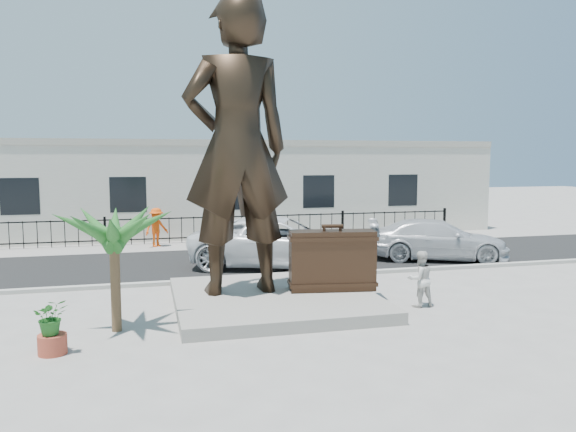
% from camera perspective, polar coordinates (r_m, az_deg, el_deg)
% --- Properties ---
extents(ground, '(100.00, 100.00, 0.00)m').
position_cam_1_polar(ground, '(13.84, 2.09, -10.38)').
color(ground, '#9E9991').
rests_on(ground, ground).
extents(street, '(40.00, 7.00, 0.01)m').
position_cam_1_polar(street, '(21.42, -4.00, -4.46)').
color(street, black).
rests_on(street, ground).
extents(curb, '(40.00, 0.25, 0.12)m').
position_cam_1_polar(curb, '(18.05, -1.98, -6.27)').
color(curb, '#A5A399').
rests_on(curb, ground).
extents(far_sidewalk, '(40.00, 2.50, 0.02)m').
position_cam_1_polar(far_sidewalk, '(25.31, -5.63, -2.83)').
color(far_sidewalk, '#9E9991').
rests_on(far_sidewalk, ground).
extents(plinth, '(5.20, 5.20, 0.30)m').
position_cam_1_polar(plinth, '(15.07, -1.38, -8.40)').
color(plinth, gray).
rests_on(plinth, ground).
extents(fence, '(22.00, 0.10, 1.20)m').
position_cam_1_polar(fence, '(26.01, -5.91, -1.28)').
color(fence, black).
rests_on(fence, ground).
extents(building, '(28.00, 7.00, 4.40)m').
position_cam_1_polar(building, '(30.01, -7.13, 2.75)').
color(building, silver).
rests_on(building, ground).
extents(statue, '(2.92, 2.01, 7.73)m').
position_cam_1_polar(statue, '(14.83, -5.23, 7.00)').
color(statue, black).
rests_on(statue, plinth).
extents(suitcase, '(2.38, 1.05, 1.62)m').
position_cam_1_polar(suitcase, '(15.32, 4.50, -4.50)').
color(suitcase, '#301F14').
rests_on(suitcase, plinth).
extents(tourist, '(0.76, 0.61, 1.48)m').
position_cam_1_polar(tourist, '(15.12, 13.28, -6.23)').
color(tourist, silver).
rests_on(tourist, ground).
extents(car_white, '(6.99, 5.00, 1.77)m').
position_cam_1_polar(car_white, '(19.93, -0.76, -2.65)').
color(car_white, white).
rests_on(car_white, street).
extents(car_silver, '(5.62, 3.84, 1.51)m').
position_cam_1_polar(car_silver, '(22.08, 14.93, -2.34)').
color(car_silver, silver).
rests_on(car_silver, street).
extents(worker, '(1.25, 1.10, 1.68)m').
position_cam_1_polar(worker, '(24.92, -13.22, -1.13)').
color(worker, '#F14E0C').
rests_on(worker, far_sidewalk).
extents(palm_tree, '(1.80, 1.80, 3.20)m').
position_cam_1_polar(palm_tree, '(13.48, -16.98, -11.09)').
color(palm_tree, '#20571F').
rests_on(palm_tree, ground).
extents(planter, '(0.56, 0.56, 0.40)m').
position_cam_1_polar(planter, '(12.36, -22.81, -11.92)').
color(planter, '#A43F2B').
rests_on(planter, ground).
extents(shrub, '(0.76, 0.69, 0.73)m').
position_cam_1_polar(shrub, '(12.20, -22.92, -9.40)').
color(shrub, '#1F5B1D').
rests_on(shrub, planter).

